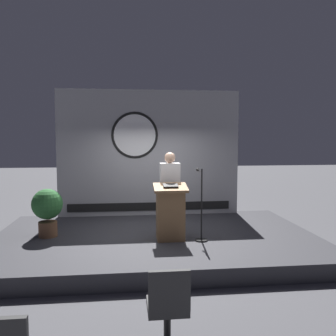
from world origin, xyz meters
name	(u,v)px	position (x,y,z in m)	size (l,w,h in m)	color
ground_plane	(156,249)	(0.00, 0.00, 0.00)	(40.00, 40.00, 0.00)	#4C4C51
stage_platform	(156,241)	(0.00, 0.00, 0.15)	(6.40, 4.00, 0.30)	#333338
banner_display	(149,153)	(-0.01, 1.85, 1.86)	(4.52, 0.12, 3.12)	#9E9EA3
podium	(170,212)	(0.25, -0.40, 0.83)	(0.64, 0.50, 1.08)	olive
speaker_person	(170,192)	(0.30, 0.08, 1.15)	(0.40, 0.26, 1.66)	black
microphone_stand	(201,215)	(0.83, -0.49, 0.78)	(0.24, 0.54, 1.37)	black
potted_plant	(47,208)	(-2.13, 0.08, 0.87)	(0.60, 0.60, 0.95)	brown
audience_chair_left	(168,302)	(-0.13, -3.37, 0.49)	(0.44, 0.45, 0.89)	black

